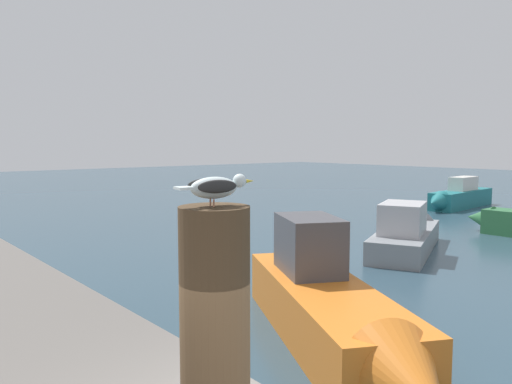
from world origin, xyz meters
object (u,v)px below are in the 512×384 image
Objects in this scene: boat_grey at (409,232)px; boat_teal at (458,197)px; boat_orange at (335,313)px; mooring_post at (215,326)px; seagull at (215,187)px.

boat_teal is (-3.71, 10.01, 0.06)m from boat_grey.
boat_orange is 0.99× the size of boat_grey.
mooring_post reaches higher than boat_grey.
mooring_post is at bearing -64.89° from boat_teal.
boat_grey is (-3.55, 7.52, -0.11)m from boat_orange.
boat_teal is (-10.26, 21.88, -2.41)m from seagull.
boat_grey is 0.99× the size of boat_teal.
mooring_post is 5.54m from boat_orange.
seagull is 5.77m from boat_orange.
seagull is 13.77m from boat_grey.
boat_grey is at bearing -69.67° from boat_teal.
mooring_post reaches higher than boat_orange.
boat_teal reaches higher than boat_grey.
seagull is at bearing 80.12° from mooring_post.
seagull is 0.07× the size of boat_teal.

